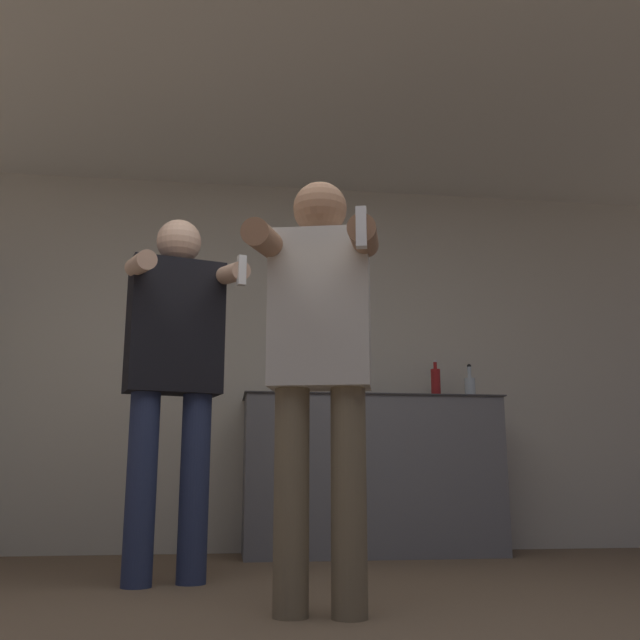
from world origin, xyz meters
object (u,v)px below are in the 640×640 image
bottle_red_label (347,381)px  person_man_side (174,363)px  bottle_tall_gin (470,387)px  person_woman_foreground (320,347)px  bottle_amber_bourbon (436,383)px

bottle_red_label → person_man_side: (-1.05, -1.15, -0.08)m
bottle_tall_gin → person_woman_foreground: bearing=-122.9°
bottle_amber_bourbon → person_man_side: size_ratio=0.15×
person_woman_foreground → person_man_side: size_ratio=0.93×
bottle_red_label → person_woman_foreground: 2.05m
bottle_tall_gin → bottle_amber_bourbon: bearing=180.0°
bottle_red_label → person_woman_foreground: bearing=-102.6°
bottle_red_label → bottle_amber_bourbon: 0.61m
person_man_side → bottle_amber_bourbon: bearing=34.8°
bottle_amber_bourbon → person_woman_foreground: bearing=-117.8°
bottle_red_label → person_man_side: size_ratio=0.16×
person_man_side → bottle_red_label: bearing=47.6°
bottle_tall_gin → bottle_amber_bourbon: (-0.24, 0.00, 0.02)m
bottle_red_label → bottle_tall_gin: 0.85m
bottle_red_label → bottle_amber_bourbon: bearing=0.0°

